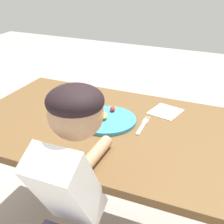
{
  "coord_description": "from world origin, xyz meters",
  "views": [
    {
      "loc": [
        0.47,
        -1.19,
        1.41
      ],
      "look_at": [
        -0.08,
        0.09,
        0.72
      ],
      "focal_mm": 51.68,
      "sensor_mm": 36.0,
      "label": 1
    }
  ],
  "objects_px": {
    "spoon": "(71,110)",
    "plate": "(105,119)",
    "fork": "(143,126)",
    "person": "(68,215)"
  },
  "relations": [
    {
      "from": "spoon",
      "to": "plate",
      "type": "bearing_deg",
      "value": -118.23
    },
    {
      "from": "plate",
      "to": "fork",
      "type": "bearing_deg",
      "value": 7.85
    },
    {
      "from": "person",
      "to": "plate",
      "type": "bearing_deg",
      "value": 100.65
    },
    {
      "from": "plate",
      "to": "person",
      "type": "xyz_separation_m",
      "value": [
        0.1,
        -0.52,
        -0.1
      ]
    },
    {
      "from": "fork",
      "to": "person",
      "type": "xyz_separation_m",
      "value": [
        -0.08,
        -0.54,
        -0.09
      ]
    },
    {
      "from": "spoon",
      "to": "person",
      "type": "bearing_deg",
      "value": -170.66
    },
    {
      "from": "plate",
      "to": "person",
      "type": "height_order",
      "value": "person"
    },
    {
      "from": "fork",
      "to": "spoon",
      "type": "height_order",
      "value": "spoon"
    },
    {
      "from": "fork",
      "to": "spoon",
      "type": "relative_size",
      "value": 0.94
    },
    {
      "from": "plate",
      "to": "fork",
      "type": "distance_m",
      "value": 0.18
    }
  ]
}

